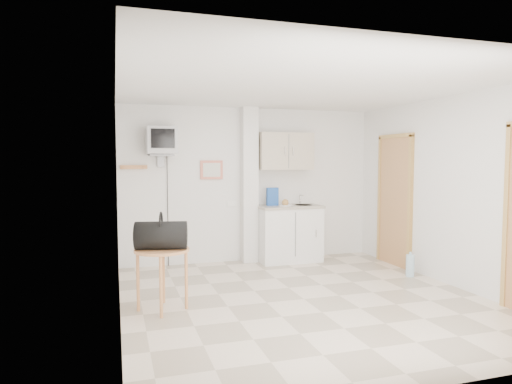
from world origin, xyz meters
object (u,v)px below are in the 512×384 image
object	(u,v)px
crt_television	(162,141)
round_table	(162,257)
water_bottle	(410,265)
duffel_bag	(161,235)

from	to	relation	value
crt_television	round_table	xyz separation A→B (m)	(-0.20, -1.92, -1.35)
round_table	water_bottle	size ratio (longest dim) A/B	1.95
crt_television	water_bottle	world-z (taller)	crt_television
crt_television	water_bottle	distance (m)	4.05
duffel_bag	water_bottle	world-z (taller)	duffel_bag
round_table	duffel_bag	bearing A→B (deg)	-102.98
duffel_bag	water_bottle	size ratio (longest dim) A/B	1.71
crt_television	round_table	distance (m)	2.35
round_table	duffel_bag	size ratio (longest dim) A/B	1.14
round_table	water_bottle	xyz separation A→B (m)	(3.52, 0.43, -0.43)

